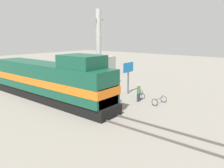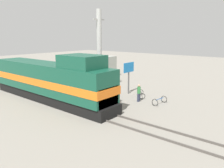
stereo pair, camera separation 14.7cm
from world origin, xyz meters
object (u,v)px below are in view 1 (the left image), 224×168
at_px(utility_pole, 99,51).
at_px(bicycle, 141,94).
at_px(bicycle_spare, 159,101).
at_px(locomotive, 51,81).
at_px(billboard_sign, 128,70).
at_px(vendor_umbrella, 97,80).
at_px(person_bystander, 139,92).

distance_m(utility_pole, bicycle, 6.94).
xyz_separation_m(bicycle, bicycle_spare, (-1.02, -2.71, 0.01)).
xyz_separation_m(locomotive, utility_pole, (6.04, -0.98, 2.69)).
bearing_deg(billboard_sign, bicycle, -99.94).
distance_m(utility_pole, bicycle_spare, 9.13).
xyz_separation_m(vendor_umbrella, bicycle_spare, (1.31, -7.04, -1.39)).
bearing_deg(bicycle, person_bystander, 74.61).
relative_size(utility_pole, person_bystander, 5.33).
height_order(utility_pole, vendor_umbrella, utility_pole).
xyz_separation_m(person_bystander, bicycle, (1.54, 0.65, -0.63)).
bearing_deg(locomotive, vendor_umbrella, -22.87).
height_order(utility_pole, billboard_sign, utility_pole).
distance_m(bicycle, bicycle_spare, 2.90).
bearing_deg(locomotive, billboard_sign, -30.85).
xyz_separation_m(locomotive, vendor_umbrella, (4.60, -1.94, -0.32)).
distance_m(person_bystander, bicycle_spare, 2.21).
bearing_deg(bicycle, utility_pole, -28.85).
relative_size(utility_pole, vendor_umbrella, 3.73).
distance_m(locomotive, vendor_umbrella, 5.00).
distance_m(vendor_umbrella, billboard_sign, 3.72).
distance_m(vendor_umbrella, bicycle, 5.11).
height_order(bicycle, bicycle_spare, bicycle_spare).
bearing_deg(person_bystander, utility_pole, 83.65).
xyz_separation_m(utility_pole, bicycle, (0.88, -5.29, -4.41)).
bearing_deg(billboard_sign, utility_pole, 109.94).
bearing_deg(vendor_umbrella, locomotive, 157.13).
distance_m(vendor_umbrella, person_bystander, 5.10).
distance_m(locomotive, utility_pole, 6.69).
relative_size(billboard_sign, person_bystander, 2.03).
distance_m(locomotive, person_bystander, 8.84).
height_order(utility_pole, bicycle, utility_pole).
distance_m(locomotive, billboard_sign, 8.48).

